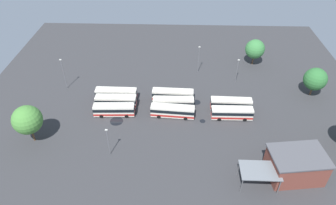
{
  "coord_description": "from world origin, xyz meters",
  "views": [
    {
      "loc": [
        -1.03,
        63.84,
        51.61
      ],
      "look_at": [
        1.16,
        -0.39,
        1.46
      ],
      "focal_mm": 32.65,
      "sensor_mm": 36.0,
      "label": 1
    }
  ],
  "objects_px": {
    "lamp_post_by_building": "(199,58)",
    "lamp_post_far_corner": "(237,70)",
    "bus_row0_slot1": "(231,104)",
    "bus_row0_slot2": "(232,113)",
    "lamp_post_near_entrance": "(64,73)",
    "tree_northwest": "(315,79)",
    "bus_row1_slot0": "(173,95)",
    "depot_building": "(296,165)",
    "lamp_post_mid_lot": "(108,141)",
    "bus_row1_slot2": "(173,111)",
    "tree_north_edge": "(27,120)",
    "bus_row2_slot0": "(116,94)",
    "bus_row2_slot1": "(116,101)",
    "tree_east_edge": "(255,49)",
    "bus_row1_slot1": "(173,103)",
    "maintenance_shelter": "(260,171)",
    "bus_row2_slot2": "(114,110)"
  },
  "relations": [
    {
      "from": "lamp_post_by_building",
      "to": "lamp_post_far_corner",
      "type": "height_order",
      "value": "lamp_post_by_building"
    },
    {
      "from": "lamp_post_by_building",
      "to": "bus_row0_slot1",
      "type": "bearing_deg",
      "value": 113.0
    },
    {
      "from": "bus_row0_slot2",
      "to": "lamp_post_near_entrance",
      "type": "bearing_deg",
      "value": -14.51
    },
    {
      "from": "tree_northwest",
      "to": "lamp_post_far_corner",
      "type": "bearing_deg",
      "value": -16.15
    },
    {
      "from": "bus_row1_slot0",
      "to": "lamp_post_by_building",
      "type": "bearing_deg",
      "value": -116.79
    },
    {
      "from": "depot_building",
      "to": "lamp_post_near_entrance",
      "type": "xyz_separation_m",
      "value": [
        56.75,
        -29.82,
        2.14
      ]
    },
    {
      "from": "lamp_post_by_building",
      "to": "lamp_post_near_entrance",
      "type": "bearing_deg",
      "value": 14.98
    },
    {
      "from": "bus_row0_slot2",
      "to": "lamp_post_mid_lot",
      "type": "height_order",
      "value": "lamp_post_mid_lot"
    },
    {
      "from": "bus_row1_slot2",
      "to": "tree_north_edge",
      "type": "xyz_separation_m",
      "value": [
        32.5,
        9.8,
        4.58
      ]
    },
    {
      "from": "bus_row2_slot0",
      "to": "bus_row2_slot1",
      "type": "distance_m",
      "value": 3.31
    },
    {
      "from": "bus_row2_slot0",
      "to": "tree_northwest",
      "type": "height_order",
      "value": "tree_northwest"
    },
    {
      "from": "lamp_post_mid_lot",
      "to": "tree_east_edge",
      "type": "distance_m",
      "value": 56.64
    },
    {
      "from": "bus_row1_slot0",
      "to": "lamp_post_mid_lot",
      "type": "relative_size",
      "value": 1.51
    },
    {
      "from": "lamp_post_far_corner",
      "to": "tree_north_edge",
      "type": "bearing_deg",
      "value": 27.4
    },
    {
      "from": "bus_row1_slot1",
      "to": "lamp_post_far_corner",
      "type": "bearing_deg",
      "value": -144.21
    },
    {
      "from": "bus_row2_slot1",
      "to": "lamp_post_mid_lot",
      "type": "distance_m",
      "value": 17.5
    },
    {
      "from": "bus_row0_slot1",
      "to": "maintenance_shelter",
      "type": "height_order",
      "value": "maintenance_shelter"
    },
    {
      "from": "bus_row1_slot2",
      "to": "bus_row2_slot1",
      "type": "bearing_deg",
      "value": -13.6
    },
    {
      "from": "bus_row0_slot2",
      "to": "bus_row0_slot1",
      "type": "bearing_deg",
      "value": -93.62
    },
    {
      "from": "bus_row0_slot1",
      "to": "lamp_post_by_building",
      "type": "xyz_separation_m",
      "value": [
        7.86,
        -18.51,
        3.0
      ]
    },
    {
      "from": "bus_row1_slot1",
      "to": "lamp_post_by_building",
      "type": "bearing_deg",
      "value": -111.55
    },
    {
      "from": "bus_row0_slot1",
      "to": "bus_row1_slot1",
      "type": "distance_m",
      "value": 15.23
    },
    {
      "from": "tree_east_edge",
      "to": "bus_row1_slot1",
      "type": "bearing_deg",
      "value": 43.21
    },
    {
      "from": "maintenance_shelter",
      "to": "bus_row1_slot0",
      "type": "bearing_deg",
      "value": -57.26
    },
    {
      "from": "tree_east_edge",
      "to": "lamp_post_far_corner",
      "type": "bearing_deg",
      "value": 56.63
    },
    {
      "from": "bus_row0_slot2",
      "to": "bus_row1_slot0",
      "type": "height_order",
      "value": "same"
    },
    {
      "from": "bus_row0_slot2",
      "to": "bus_row1_slot1",
      "type": "bearing_deg",
      "value": -13.6
    },
    {
      "from": "maintenance_shelter",
      "to": "bus_row1_slot1",
      "type": "bearing_deg",
      "value": -53.85
    },
    {
      "from": "bus_row0_slot1",
      "to": "lamp_post_mid_lot",
      "type": "distance_m",
      "value": 33.89
    },
    {
      "from": "bus_row0_slot1",
      "to": "tree_northwest",
      "type": "height_order",
      "value": "tree_northwest"
    },
    {
      "from": "tree_north_edge",
      "to": "bus_row1_slot2",
      "type": "bearing_deg",
      "value": -163.22
    },
    {
      "from": "tree_east_edge",
      "to": "tree_north_edge",
      "type": "xyz_separation_m",
      "value": [
        58.0,
        37.0,
        0.86
      ]
    },
    {
      "from": "bus_row0_slot1",
      "to": "bus_row2_slot1",
      "type": "bearing_deg",
      "value": -0.27
    },
    {
      "from": "bus_row0_slot2",
      "to": "depot_building",
      "type": "height_order",
      "value": "depot_building"
    },
    {
      "from": "bus_row2_slot0",
      "to": "bus_row2_slot1",
      "type": "bearing_deg",
      "value": 97.95
    },
    {
      "from": "bus_row1_slot0",
      "to": "bus_row2_slot0",
      "type": "bearing_deg",
      "value": 0.13
    },
    {
      "from": "lamp_post_mid_lot",
      "to": "bus_row1_slot2",
      "type": "bearing_deg",
      "value": -135.4
    },
    {
      "from": "bus_row0_slot2",
      "to": "bus_row2_slot0",
      "type": "distance_m",
      "value": 31.66
    },
    {
      "from": "tree_north_edge",
      "to": "bus_row2_slot2",
      "type": "bearing_deg",
      "value": -150.54
    },
    {
      "from": "bus_row2_slot2",
      "to": "lamp_post_mid_lot",
      "type": "xyz_separation_m",
      "value": [
        -1.32,
        13.61,
        2.39
      ]
    },
    {
      "from": "bus_row0_slot2",
      "to": "tree_east_edge",
      "type": "xyz_separation_m",
      "value": [
        -10.37,
        -27.45,
        3.73
      ]
    },
    {
      "from": "depot_building",
      "to": "tree_east_edge",
      "type": "distance_m",
      "value": 45.37
    },
    {
      "from": "depot_building",
      "to": "lamp_post_mid_lot",
      "type": "height_order",
      "value": "lamp_post_mid_lot"
    },
    {
      "from": "maintenance_shelter",
      "to": "lamp_post_by_building",
      "type": "distance_m",
      "value": 43.89
    },
    {
      "from": "bus_row1_slot0",
      "to": "tree_northwest",
      "type": "relative_size",
      "value": 1.34
    },
    {
      "from": "bus_row1_slot2",
      "to": "maintenance_shelter",
      "type": "height_order",
      "value": "maintenance_shelter"
    },
    {
      "from": "lamp_post_near_entrance",
      "to": "lamp_post_far_corner",
      "type": "bearing_deg",
      "value": -174.32
    },
    {
      "from": "bus_row2_slot2",
      "to": "lamp_post_near_entrance",
      "type": "relative_size",
      "value": 1.11
    },
    {
      "from": "bus_row1_slot0",
      "to": "tree_northwest",
      "type": "xyz_separation_m",
      "value": [
        -38.93,
        -3.78,
        3.51
      ]
    },
    {
      "from": "bus_row1_slot1",
      "to": "maintenance_shelter",
      "type": "relative_size",
      "value": 1.37
    }
  ]
}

